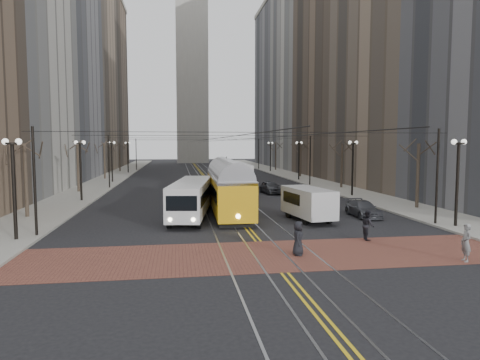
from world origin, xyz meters
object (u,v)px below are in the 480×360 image
object	(u,v)px
rear_bus	(233,178)
cargo_van	(308,205)
streetcar	(228,192)
pedestrian_c	(368,225)
sedan_grey	(270,187)
pedestrian_a	(298,238)
sedan_parked	(363,209)
clock_tower	(191,38)
transit_bus	(192,199)
pedestrian_b	(466,243)

from	to	relation	value
rear_bus	cargo_van	xyz separation A→B (m)	(3.00, -18.92, -0.50)
streetcar	pedestrian_c	distance (m)	12.98
sedan_grey	pedestrian_a	world-z (taller)	pedestrian_a
sedan_parked	pedestrian_c	size ratio (longest dim) A/B	2.41
cargo_van	sedan_parked	distance (m)	4.85
sedan_grey	sedan_parked	xyz separation A→B (m)	(3.75, -15.97, -0.11)
clock_tower	pedestrian_a	xyz separation A→B (m)	(1.40, -106.22, -35.09)
streetcar	transit_bus	bearing A→B (deg)	-147.64
pedestrian_b	pedestrian_c	world-z (taller)	pedestrian_b
clock_tower	pedestrian_b	size ratio (longest dim) A/B	36.41
rear_bus	clock_tower	bearing A→B (deg)	92.60
pedestrian_a	sedan_parked	bearing A→B (deg)	-16.39
pedestrian_a	sedan_grey	bearing A→B (deg)	12.49
pedestrian_a	clock_tower	bearing A→B (deg)	22.68
clock_tower	sedan_parked	xyz separation A→B (m)	(9.50, -95.96, -35.35)
cargo_van	sedan_grey	xyz separation A→B (m)	(0.96, 17.00, -0.47)
clock_tower	cargo_van	distance (m)	103.15
sedan_grey	pedestrian_c	world-z (taller)	pedestrian_c
pedestrian_b	pedestrian_c	size ratio (longest dim) A/B	1.04
rear_bus	cargo_van	size ratio (longest dim) A/B	2.41
pedestrian_a	pedestrian_c	world-z (taller)	pedestrian_c
sedan_grey	pedestrian_c	bearing A→B (deg)	-94.74
clock_tower	streetcar	xyz separation A→B (m)	(-0.50, -92.50, -34.29)
rear_bus	cargo_van	world-z (taller)	rear_bus
cargo_van	sedan_parked	world-z (taller)	cargo_van
transit_bus	sedan_grey	xyz separation A→B (m)	(9.25, 14.30, -0.66)
cargo_van	sedan_parked	bearing A→B (deg)	4.19
rear_bus	pedestrian_a	world-z (taller)	rear_bus
streetcar	sedan_parked	distance (m)	10.63
cargo_van	pedestrian_b	bearing A→B (deg)	-78.37
streetcar	pedestrian_b	size ratio (longest dim) A/B	7.80
streetcar	sedan_parked	world-z (taller)	streetcar
rear_bus	sedan_grey	xyz separation A→B (m)	(3.95, -1.92, -0.97)
cargo_van	pedestrian_a	size ratio (longest dim) A/B	3.12
transit_bus	streetcar	world-z (taller)	streetcar
sedan_grey	pedestrian_c	size ratio (longest dim) A/B	2.41
transit_bus	sedan_grey	size ratio (longest dim) A/B	2.62
clock_tower	pedestrian_c	bearing A→B (deg)	-86.49
transit_bus	pedestrian_a	xyz separation A→B (m)	(4.90, -11.93, -0.50)
transit_bus	rear_bus	world-z (taller)	rear_bus
rear_bus	sedan_parked	xyz separation A→B (m)	(7.70, -17.88, -1.07)
pedestrian_b	cargo_van	bearing A→B (deg)	-150.30
cargo_van	sedan_parked	xyz separation A→B (m)	(4.70, 1.03, -0.58)
sedan_grey	pedestrian_b	distance (m)	28.68
rear_bus	sedan_parked	bearing A→B (deg)	-65.42
transit_bus	pedestrian_c	world-z (taller)	transit_bus
streetcar	rear_bus	distance (m)	14.60
sedan_grey	pedestrian_c	distance (m)	23.51
rear_bus	pedestrian_b	distance (m)	31.25
sedan_grey	rear_bus	bearing A→B (deg)	147.94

